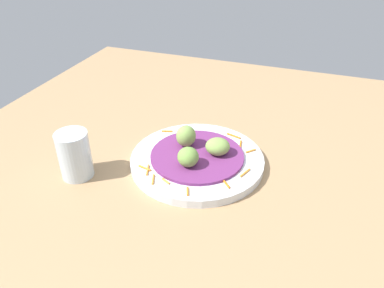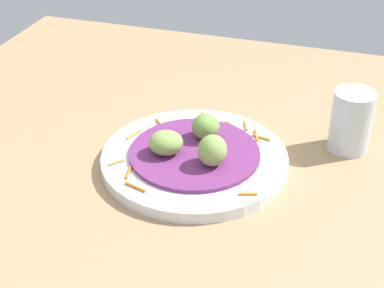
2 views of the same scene
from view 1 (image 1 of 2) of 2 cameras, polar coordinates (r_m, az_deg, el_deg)
table_surface at (r=83.11cm, az=0.67°, el=-1.18°), size 110.00×110.00×2.00cm
main_plate at (r=77.13cm, az=0.79°, el=-2.50°), size 27.49×27.49×1.75cm
cabbage_bed at (r=76.45cm, az=0.80°, el=-1.78°), size 19.22×19.22×0.62cm
carrot_garnish at (r=74.60cm, az=1.03°, el=-2.87°), size 23.23×22.21×0.40cm
guac_scoop_left at (r=77.92cm, az=-0.93°, el=1.24°), size 5.56×5.47×4.61cm
guac_scoop_center at (r=72.09cm, az=-0.60°, el=-1.99°), size 5.25×5.19×3.88cm
guac_scoop_right at (r=75.73cm, az=3.95°, el=-0.38°), size 5.74×6.09×3.46cm
water_glass at (r=75.31cm, az=-17.56°, el=-1.60°), size 6.27×6.27×9.58cm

